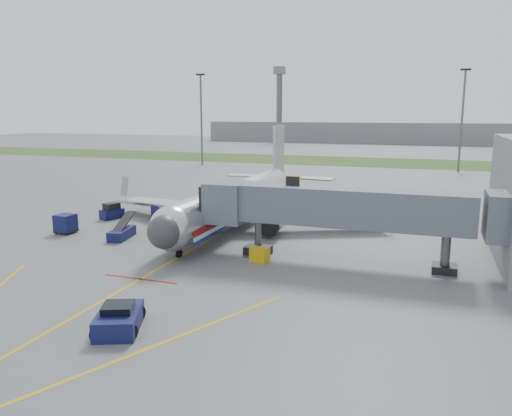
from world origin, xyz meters
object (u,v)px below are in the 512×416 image
(baggage_tug, at_px, (112,212))
(belt_loader, at_px, (122,233))
(ramp_worker, at_px, (71,225))
(airliner, at_px, (236,200))
(pushback_tug, at_px, (119,319))

(baggage_tug, distance_m, belt_loader, 9.76)
(baggage_tug, bearing_deg, belt_loader, -49.45)
(belt_loader, distance_m, ramp_worker, 6.20)
(airliner, bearing_deg, belt_loader, -131.29)
(belt_loader, bearing_deg, pushback_tug, -56.36)
(airliner, height_order, belt_loader, airliner)
(airliner, height_order, pushback_tug, airliner)
(pushback_tug, distance_m, ramp_worker, 25.52)
(airliner, bearing_deg, pushback_tug, -82.47)
(pushback_tug, bearing_deg, airliner, 97.53)
(airliner, height_order, baggage_tug, airliner)
(pushback_tug, xyz_separation_m, ramp_worker, (-18.00, 18.09, 0.15))
(ramp_worker, bearing_deg, airliner, 16.42)
(belt_loader, xyz_separation_m, ramp_worker, (-6.19, 0.34, 0.24))
(belt_loader, bearing_deg, baggage_tug, 130.55)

